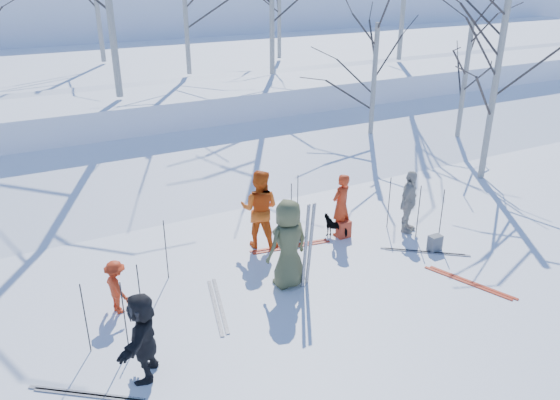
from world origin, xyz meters
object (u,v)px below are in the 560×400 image
skier_red_seated (117,287)px  backpack_red (344,229)px  backpack_dark (293,233)px  skier_cream_east (409,202)px  skier_red_north (341,205)px  skier_redor_behind (260,209)px  dog (336,226)px  skier_grey_west (143,336)px  backpack_grey (435,243)px  skier_olive_center (288,244)px

skier_red_seated → backpack_red: size_ratio=2.56×
skier_red_seated → backpack_dark: bearing=-92.0°
skier_cream_east → skier_red_north: bearing=128.8°
skier_red_north → skier_redor_behind: size_ratio=0.84×
dog → backpack_dark: 1.06m
skier_grey_west → backpack_red: size_ratio=3.59×
skier_red_seated → backpack_grey: size_ratio=2.83×
skier_olive_center → skier_grey_west: skier_olive_center is taller
skier_grey_west → backpack_red: skier_grey_west is taller
skier_red_seated → skier_grey_west: 1.97m
dog → skier_cream_east: bearing=121.0°
skier_olive_center → skier_redor_behind: bearing=-105.3°
skier_olive_center → skier_cream_east: bearing=-176.1°
skier_olive_center → dog: (2.06, 1.39, -0.67)m
skier_grey_west → backpack_grey: size_ratio=3.97×
skier_redor_behind → backpack_red: bearing=-157.1°
skier_red_seated → skier_olive_center: bearing=-116.3°
skier_cream_east → dog: skier_cream_east is taller
skier_cream_east → dog: 1.87m
skier_red_north → skier_cream_east: 1.67m
backpack_red → backpack_dark: size_ratio=1.05×
skier_redor_behind → skier_grey_west: size_ratio=1.24×
skier_olive_center → skier_red_seated: size_ratio=1.75×
skier_olive_center → skier_cream_east: size_ratio=1.20×
skier_grey_west → backpack_dark: skier_grey_west is taller
skier_red_seated → skier_red_north: bearing=-97.2°
skier_cream_east → dog: bearing=130.7°
backpack_grey → backpack_red: bearing=133.9°
skier_redor_behind → backpack_grey: size_ratio=4.92×
skier_cream_east → backpack_dark: bearing=132.6°
skier_red_north → skier_cream_east: size_ratio=1.00×
skier_cream_east → backpack_dark: skier_cream_east is taller
skier_cream_east → backpack_grey: 1.25m
skier_olive_center → backpack_dark: (1.03, 1.65, -0.74)m
skier_olive_center → backpack_grey: bearing=167.3°
backpack_red → backpack_grey: 2.13m
skier_olive_center → skier_cream_east: 3.84m
skier_redor_behind → backpack_dark: 1.10m
skier_red_north → skier_grey_west: 6.11m
skier_olive_center → backpack_dark: bearing=-130.0°
skier_cream_east → skier_grey_west: size_ratio=1.04×
skier_red_north → backpack_dark: size_ratio=3.91×
skier_red_north → backpack_dark: skier_red_north is taller
skier_red_seated → skier_cream_east: 7.05m
skier_cream_east → backpack_grey: bearing=-124.0°
backpack_dark → skier_grey_west: bearing=-145.5°
backpack_grey → dog: bearing=133.9°
skier_red_north → dog: size_ratio=2.47×
skier_grey_west → skier_red_north: bearing=145.1°
skier_redor_behind → skier_cream_east: skier_redor_behind is taller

